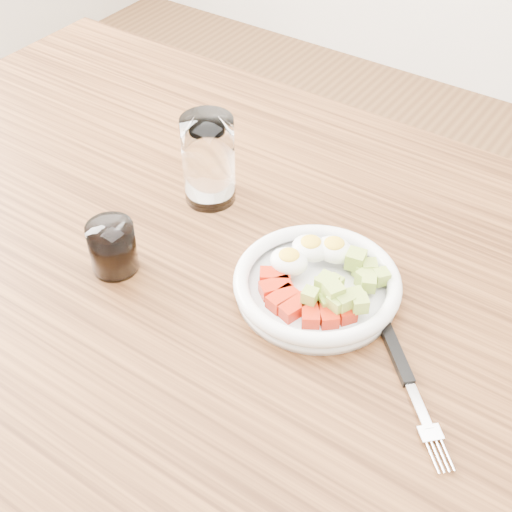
{
  "coord_description": "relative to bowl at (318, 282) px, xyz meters",
  "views": [
    {
      "loc": [
        0.37,
        -0.54,
        1.42
      ],
      "look_at": [
        -0.01,
        0.01,
        0.8
      ],
      "focal_mm": 50.0,
      "sensor_mm": 36.0,
      "label": 1
    }
  ],
  "objects": [
    {
      "name": "dining_table",
      "position": [
        -0.07,
        -0.02,
        -0.12
      ],
      "size": [
        1.5,
        0.9,
        0.77
      ],
      "color": "brown",
      "rests_on": "ground"
    },
    {
      "name": "bowl",
      "position": [
        0.0,
        0.0,
        0.0
      ],
      "size": [
        0.21,
        0.21,
        0.05
      ],
      "color": "white",
      "rests_on": "dining_table"
    },
    {
      "name": "fork",
      "position": [
        0.14,
        -0.05,
        -0.01
      ],
      "size": [
        0.16,
        0.16,
        0.01
      ],
      "color": "black",
      "rests_on": "dining_table"
    },
    {
      "name": "water_glass",
      "position": [
        -0.23,
        0.08,
        0.05
      ],
      "size": [
        0.07,
        0.07,
        0.13
      ],
      "primitive_type": "cylinder",
      "color": "white",
      "rests_on": "dining_table"
    },
    {
      "name": "coffee_glass",
      "position": [
        -0.24,
        -0.11,
        0.02
      ],
      "size": [
        0.06,
        0.06,
        0.07
      ],
      "color": "white",
      "rests_on": "dining_table"
    }
  ]
}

